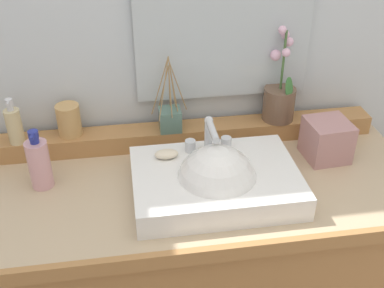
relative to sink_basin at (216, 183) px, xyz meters
The scene contains 12 objects.
wall_back 0.57m from the sink_basin, 102.69° to the left, with size 3.26×0.20×2.44m, color silver.
vanity_cabinet 0.48m from the sink_basin, 147.64° to the left, with size 1.48×0.58×0.85m.
back_ledge 0.31m from the sink_basin, 109.41° to the left, with size 1.40×0.09×0.06m, color #AE7843.
sink_basin is the anchor object (origin of this frame).
soap_bar 0.17m from the sink_basin, 142.35° to the left, with size 0.07×0.04×0.02m, color beige.
potted_plant 0.42m from the sink_basin, 47.29° to the left, with size 0.11×0.11×0.32m.
soap_dispenser 0.65m from the sink_basin, 154.77° to the left, with size 0.05×0.05×0.15m.
tumbler_cup 0.52m from the sink_basin, 144.52° to the left, with size 0.08×0.08×0.10m, color tan.
reed_diffuser 0.31m from the sink_basin, 109.16° to the left, with size 0.12×0.09×0.25m.
lotion_bottle 0.51m from the sink_basin, 166.46° to the left, with size 0.06×0.07×0.19m.
tissue_box 0.41m from the sink_basin, 19.48° to the left, with size 0.13×0.13×0.13m, color tan.
mirror 0.53m from the sink_basin, 75.90° to the left, with size 0.57×0.02×0.57m, color silver.
Camera 1 is at (-0.13, -1.13, 1.71)m, focal length 44.43 mm.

